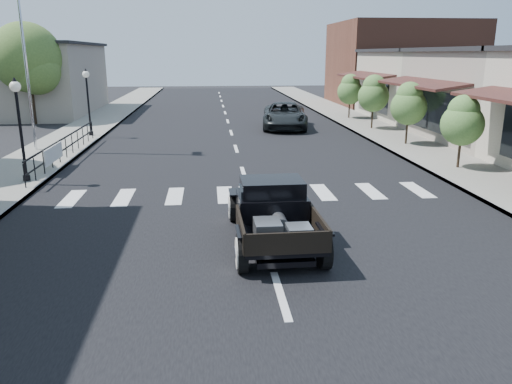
{
  "coord_description": "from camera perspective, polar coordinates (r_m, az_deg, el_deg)",
  "views": [
    {
      "loc": [
        -1.27,
        -11.43,
        4.41
      ],
      "look_at": [
        -0.11,
        0.74,
        1.0
      ],
      "focal_mm": 35.0,
      "sensor_mm": 36.0,
      "label": 1
    }
  ],
  "objects": [
    {
      "name": "ground",
      "position": [
        12.32,
        0.85,
        -5.4
      ],
      "size": [
        120.0,
        120.0,
        0.0
      ],
      "primitive_type": "plane",
      "color": "black",
      "rests_on": "ground"
    },
    {
      "name": "road",
      "position": [
        26.83,
        -2.65,
        6.12
      ],
      "size": [
        14.0,
        80.0,
        0.02
      ],
      "primitive_type": "cube",
      "color": "black",
      "rests_on": "ground"
    },
    {
      "name": "road_markings",
      "position": [
        21.92,
        -2.0,
        3.96
      ],
      "size": [
        12.0,
        60.0,
        0.06
      ],
      "primitive_type": null,
      "color": "silver",
      "rests_on": "ground"
    },
    {
      "name": "sidewalk_left",
      "position": [
        27.75,
        -20.56,
        5.6
      ],
      "size": [
        3.0,
        80.0,
        0.15
      ],
      "primitive_type": "cube",
      "color": "gray",
      "rests_on": "ground"
    },
    {
      "name": "sidewalk_right",
      "position": [
        28.51,
        14.78,
        6.32
      ],
      "size": [
        3.0,
        80.0,
        0.15
      ],
      "primitive_type": "cube",
      "color": "gray",
      "rests_on": "ground"
    },
    {
      "name": "low_building_left",
      "position": [
        41.8,
        -25.13,
        11.52
      ],
      "size": [
        10.0,
        12.0,
        5.0
      ],
      "primitive_type": "cube",
      "color": "gray",
      "rests_on": "ground"
    },
    {
      "name": "storefront_far",
      "position": [
        37.24,
        20.91,
        11.25
      ],
      "size": [
        10.0,
        9.0,
        4.5
      ],
      "primitive_type": "cube",
      "color": "#BCB49F",
      "rests_on": "ground"
    },
    {
      "name": "far_building_right",
      "position": [
        46.57,
        16.17,
        13.86
      ],
      "size": [
        11.0,
        10.0,
        7.0
      ],
      "primitive_type": "cube",
      "color": "brown",
      "rests_on": "ground"
    },
    {
      "name": "railing",
      "position": [
        22.58,
        -20.91,
        4.96
      ],
      "size": [
        0.08,
        10.0,
        1.0
      ],
      "primitive_type": null,
      "color": "black",
      "rests_on": "sidewalk_left"
    },
    {
      "name": "banner",
      "position": [
        20.71,
        -22.05,
        3.4
      ],
      "size": [
        0.04,
        2.2,
        0.6
      ],
      "primitive_type": null,
      "color": "silver",
      "rests_on": "sidewalk_left"
    },
    {
      "name": "lamp_post_b",
      "position": [
        18.72,
        -25.31,
        6.39
      ],
      "size": [
        0.36,
        0.36,
        3.5
      ],
      "primitive_type": null,
      "color": "black",
      "rests_on": "sidewalk_left"
    },
    {
      "name": "lamp_post_c",
      "position": [
        28.27,
        -18.62,
        9.68
      ],
      "size": [
        0.36,
        0.36,
        3.5
      ],
      "primitive_type": null,
      "color": "black",
      "rests_on": "sidewalk_left"
    },
    {
      "name": "flagpole",
      "position": [
        24.77,
        -25.25,
        16.93
      ],
      "size": [
        0.12,
        0.12,
        10.91
      ],
      "primitive_type": "cylinder",
      "color": "silver",
      "rests_on": "sidewalk_left"
    },
    {
      "name": "big_tree_far",
      "position": [
        35.29,
        -24.56,
        12.18
      ],
      "size": [
        4.31,
        4.31,
        6.33
      ],
      "primitive_type": null,
      "color": "#46632A",
      "rests_on": "ground"
    },
    {
      "name": "small_tree_b",
      "position": [
        20.64,
        22.41,
        6.26
      ],
      "size": [
        1.6,
        1.6,
        2.67
      ],
      "primitive_type": null,
      "color": "#477033",
      "rests_on": "sidewalk_right"
    },
    {
      "name": "small_tree_c",
      "position": [
        25.36,
        16.98,
        8.49
      ],
      "size": [
        1.71,
        1.71,
        2.85
      ],
      "primitive_type": null,
      "color": "#477033",
      "rests_on": "sidewalk_right"
    },
    {
      "name": "small_tree_d",
      "position": [
        30.27,
        13.23,
        9.91
      ],
      "size": [
        1.78,
        1.78,
        2.97
      ],
      "primitive_type": null,
      "color": "#477033",
      "rests_on": "sidewalk_right"
    },
    {
      "name": "small_tree_e",
      "position": [
        34.96,
        10.67,
        10.64
      ],
      "size": [
        1.7,
        1.7,
        2.83
      ],
      "primitive_type": null,
      "color": "#477033",
      "rests_on": "sidewalk_right"
    },
    {
      "name": "hotrod_pickup",
      "position": [
        11.81,
        1.94,
        -2.3
      ],
      "size": [
        2.18,
        4.56,
        1.57
      ],
      "primitive_type": null,
      "rotation": [
        0.0,
        0.0,
        0.02
      ],
      "color": "black",
      "rests_on": "ground"
    },
    {
      "name": "second_car",
      "position": [
        30.51,
        3.29,
        8.69
      ],
      "size": [
        3.25,
        5.81,
        1.54
      ],
      "primitive_type": "imported",
      "rotation": [
        0.0,
        0.0,
        -0.13
      ],
      "color": "black",
      "rests_on": "ground"
    }
  ]
}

